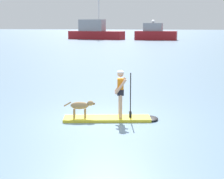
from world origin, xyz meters
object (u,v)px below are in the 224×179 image
(person_paddler, at_px, (121,90))
(moored_boat_far_port, at_px, (155,34))
(dog, at_px, (81,106))
(moored_boat_far_starboard, at_px, (95,32))
(paddleboard, at_px, (114,119))

(person_paddler, bearing_deg, moored_boat_far_port, 92.00)
(person_paddler, relative_size, moored_boat_far_port, 0.19)
(dog, height_order, moored_boat_far_starboard, moored_boat_far_starboard)
(paddleboard, xyz_separation_m, person_paddler, (0.25, 0.05, 1.00))
(paddleboard, relative_size, person_paddler, 2.05)
(moored_boat_far_starboard, bearing_deg, dog, -77.82)
(person_paddler, distance_m, dog, 1.48)
(person_paddler, height_order, moored_boat_far_port, moored_boat_far_port)
(moored_boat_far_starboard, bearing_deg, moored_boat_far_port, -5.46)
(person_paddler, height_order, moored_boat_far_starboard, moored_boat_far_starboard)
(person_paddler, distance_m, moored_boat_far_port, 63.04)
(person_paddler, xyz_separation_m, moored_boat_far_port, (-2.21, 63.00, 0.28))
(person_paddler, bearing_deg, paddleboard, -168.94)
(dog, xyz_separation_m, moored_boat_far_starboard, (-13.93, 64.52, 1.08))
(dog, distance_m, moored_boat_far_port, 63.28)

